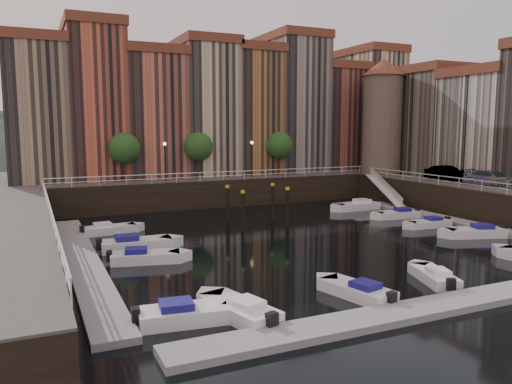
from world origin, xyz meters
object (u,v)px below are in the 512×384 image
boat_left_0 (188,314)px  car_c (491,179)px  car_a (454,175)px  car_b (447,174)px  corner_tower (382,115)px  boat_left_3 (135,244)px  mooring_pilings (258,206)px  boat_left_2 (144,257)px  gangway (385,188)px

boat_left_0 → car_c: (34.20, 13.06, 3.39)m
car_a → car_b: 0.74m
car_a → corner_tower: bearing=88.3°
corner_tower → boat_left_3: bearing=-157.4°
car_a → car_b: size_ratio=0.86×
boat_left_0 → car_a: (34.60, 18.13, 3.33)m
mooring_pilings → boat_left_2: (-12.09, -8.54, -1.29)m
corner_tower → car_c: (1.34, -14.96, -6.42)m
mooring_pilings → boat_left_2: bearing=-144.8°
gangway → boat_left_0: 38.11m
mooring_pilings → car_c: (21.80, -6.36, 2.12)m
boat_left_3 → car_a: size_ratio=1.28×
corner_tower → boat_left_2: bearing=-152.2°
boat_left_0 → boat_left_3: size_ratio=0.94×
boat_left_0 → car_c: car_c is taller
car_c → boat_left_3: bearing=165.9°
mooring_pilings → boat_left_3: mooring_pilings is taller
boat_left_2 → car_a: size_ratio=1.15×
boat_left_2 → boat_left_3: bearing=101.3°
gangway → boat_left_0: (-29.95, -23.52, -1.54)m
boat_left_0 → car_c: bearing=27.9°
corner_tower → car_a: bearing=-80.0°
gangway → boat_left_0: size_ratio=1.66×
corner_tower → car_a: 11.95m
gangway → mooring_pilings: size_ratio=1.66×
mooring_pilings → car_a: 22.34m
gangway → boat_left_3: bearing=-163.1°
corner_tower → car_b: corner_tower is taller
mooring_pilings → car_c: 22.81m
car_a → car_c: 5.09m
car_c → car_a: bearing=73.8°
boat_left_2 → car_c: size_ratio=0.90×
corner_tower → boat_left_0: (-32.85, -28.02, -9.81)m
car_b → corner_tower: bearing=91.3°
car_b → car_c: (0.27, -5.36, -0.02)m
gangway → mooring_pilings: gangway is taller
boat_left_3 → car_b: car_b is taller
corner_tower → boat_left_3: 36.45m
mooring_pilings → boat_left_2: 14.85m
boat_left_0 → car_c: size_ratio=0.94×
mooring_pilings → car_a: car_a is taller
corner_tower → car_a: corner_tower is taller
mooring_pilings → car_c: size_ratio=0.94×
boat_left_2 → boat_left_3: boat_left_3 is taller
corner_tower → boat_left_0: 44.28m
boat_left_0 → boat_left_2: (0.31, 10.88, -0.02)m
gangway → boat_left_2: (-29.64, -12.64, -1.56)m
corner_tower → mooring_pilings: (-20.46, -8.61, -8.54)m
boat_left_3 → car_b: bearing=9.2°
boat_left_0 → car_a: bearing=34.7°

